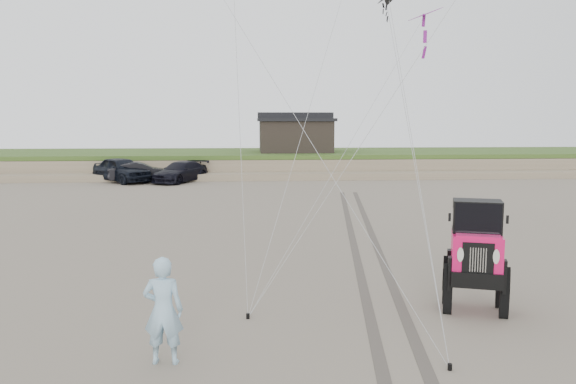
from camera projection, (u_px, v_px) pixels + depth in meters
name	position (u px, v px, depth m)	size (l,w,h in m)	color
ground	(351.00, 335.00, 11.57)	(160.00, 160.00, 0.00)	#6B6054
dune_ridge	(272.00, 162.00, 48.56)	(160.00, 14.25, 1.73)	#7A6B54
cabin	(295.00, 134.00, 47.91)	(6.40, 5.40, 3.35)	black
truck_a	(122.00, 170.00, 40.12)	(2.12, 5.27, 1.80)	black
truck_b	(139.00, 172.00, 40.15)	(1.51, 4.33, 1.43)	black
truck_c	(181.00, 172.00, 40.16)	(2.06, 5.06, 1.47)	black
jeep	(476.00, 268.00, 12.86)	(2.38, 5.53, 2.06)	#DC0F57
man	(163.00, 310.00, 10.10)	(0.72, 0.47, 1.98)	#89ADD4
stake_main	(248.00, 316.00, 12.50)	(0.08, 0.08, 0.12)	black
stake_aux	(450.00, 367.00, 9.92)	(0.08, 0.08, 0.12)	black
tire_tracks	(365.00, 247.00, 19.63)	(5.22, 29.74, 0.01)	#4C443D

